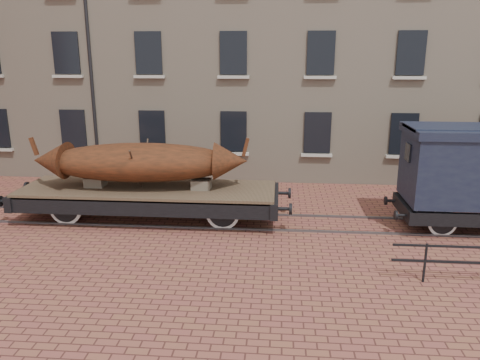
{
  "coord_description": "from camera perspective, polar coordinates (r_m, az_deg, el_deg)",
  "views": [
    {
      "loc": [
        -0.59,
        -14.51,
        5.41
      ],
      "look_at": [
        -1.86,
        0.5,
        1.3
      ],
      "focal_mm": 35.0,
      "sensor_mm": 36.0,
      "label": 1
    }
  ],
  "objects": [
    {
      "name": "rail_track",
      "position": [
        15.49,
        6.73,
        -5.18
      ],
      "size": [
        30.0,
        1.52,
        0.06
      ],
      "color": "#59595E",
      "rests_on": "ground"
    },
    {
      "name": "ground",
      "position": [
        15.5,
        6.73,
        -5.28
      ],
      "size": [
        90.0,
        90.0,
        0.0
      ],
      "primitive_type": "plane",
      "color": "brown"
    },
    {
      "name": "flatcar_wagon",
      "position": [
        15.79,
        -11.09,
        -1.68
      ],
      "size": [
        9.44,
        2.56,
        1.43
      ],
      "color": "brown",
      "rests_on": "ground"
    },
    {
      "name": "iron_boat",
      "position": [
        15.58,
        -12.07,
        2.16
      ],
      "size": [
        7.11,
        2.35,
        1.68
      ],
      "color": "#5F2913",
      "rests_on": "flatcar_wagon"
    },
    {
      "name": "warehouse_cream",
      "position": [
        24.81,
        13.86,
        18.52
      ],
      "size": [
        40.0,
        10.19,
        14.0
      ],
      "color": "#BCA98F",
      "rests_on": "ground"
    }
  ]
}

